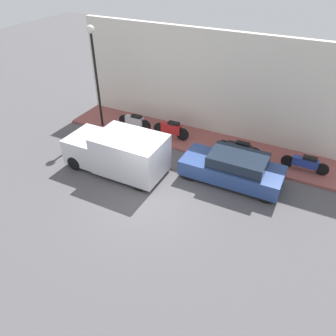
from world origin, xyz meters
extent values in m
plane|color=#514F51|center=(0.00, 0.00, 0.00)|extent=(60.00, 60.00, 0.00)
cube|color=#934C47|center=(4.77, 0.00, 0.06)|extent=(2.37, 14.02, 0.11)
cube|color=silver|center=(6.10, 0.00, 2.60)|extent=(0.30, 14.02, 5.19)
cube|color=#2D4784|center=(2.42, -2.64, 0.51)|extent=(1.75, 4.22, 0.67)
cube|color=#192333|center=(2.42, -2.86, 1.09)|extent=(1.54, 2.32, 0.48)
cylinder|color=black|center=(1.66, -1.00, 0.32)|extent=(0.20, 0.63, 0.63)
cylinder|color=black|center=(3.17, -1.00, 0.32)|extent=(0.20, 0.63, 0.63)
cylinder|color=black|center=(1.66, -4.29, 0.32)|extent=(0.20, 0.63, 0.63)
cylinder|color=black|center=(3.17, -4.29, 0.32)|extent=(0.20, 0.63, 0.63)
cube|color=silver|center=(0.95, 1.40, 1.00)|extent=(1.98, 2.91, 1.65)
cube|color=silver|center=(0.95, 3.64, 0.75)|extent=(1.88, 1.57, 1.16)
cube|color=#192333|center=(0.95, 3.87, 1.08)|extent=(1.68, 0.86, 0.46)
cylinder|color=black|center=(0.09, 3.85, 0.32)|extent=(0.22, 0.64, 0.64)
cylinder|color=black|center=(1.81, 3.85, 0.32)|extent=(0.22, 0.64, 0.64)
cylinder|color=black|center=(0.09, 0.52, 0.32)|extent=(0.22, 0.64, 0.64)
cylinder|color=black|center=(1.81, 0.52, 0.32)|extent=(0.22, 0.64, 0.64)
cube|color=black|center=(4.20, -2.42, 0.59)|extent=(0.30, 1.14, 0.39)
cube|color=black|center=(4.20, -2.58, 0.85)|extent=(0.27, 0.62, 0.12)
cylinder|color=black|center=(4.20, -1.69, 0.45)|extent=(0.10, 0.67, 0.67)
cylinder|color=black|center=(4.20, -3.15, 0.45)|extent=(0.10, 0.67, 0.67)
cube|color=#B7B7BF|center=(4.43, 3.38, 0.57)|extent=(0.30, 1.03, 0.40)
cube|color=black|center=(4.43, 3.24, 0.83)|extent=(0.27, 0.56, 0.12)
cylinder|color=black|center=(4.43, 4.04, 0.42)|extent=(0.10, 0.61, 0.61)
cylinder|color=black|center=(4.43, 2.72, 0.42)|extent=(0.10, 0.61, 0.61)
cube|color=navy|center=(4.41, -5.34, 0.53)|extent=(0.30, 1.08, 0.38)
cube|color=black|center=(4.41, -5.48, 0.78)|extent=(0.27, 0.59, 0.12)
cylinder|color=black|center=(4.41, -4.61, 0.39)|extent=(0.10, 0.55, 0.55)
cylinder|color=black|center=(4.41, -6.07, 0.39)|extent=(0.10, 0.55, 0.55)
cube|color=#B21E1E|center=(4.42, 1.19, 0.64)|extent=(0.30, 1.04, 0.49)
cube|color=black|center=(4.42, 1.05, 0.94)|extent=(0.27, 0.57, 0.12)
cylinder|color=black|center=(4.42, 1.84, 0.44)|extent=(0.10, 0.66, 0.66)
cylinder|color=black|center=(4.42, 0.54, 0.44)|extent=(0.10, 0.66, 0.66)
cylinder|color=black|center=(3.91, 5.13, 2.54)|extent=(0.12, 0.12, 4.86)
sphere|color=silver|center=(3.91, 5.13, 5.08)|extent=(0.39, 0.39, 0.39)
camera|label=1|loc=(-8.81, -5.30, 8.53)|focal=35.00mm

